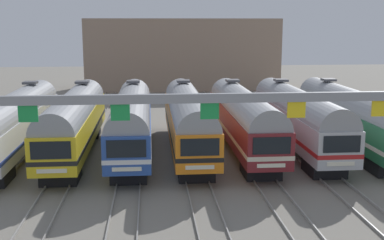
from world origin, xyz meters
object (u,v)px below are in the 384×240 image
at_px(commuter_train_silver, 16,121).
at_px(commuter_train_blue, 132,119).
at_px(commuter_train_green, 350,116).
at_px(commuter_train_maroon, 243,117).
at_px(commuter_train_orange, 188,118).
at_px(commuter_train_stainless, 297,116).
at_px(catenary_gantry, 210,115).
at_px(commuter_train_yellow, 74,120).

bearing_deg(commuter_train_silver, commuter_train_blue, 0.00).
bearing_deg(commuter_train_green, commuter_train_maroon, 180.00).
xyz_separation_m(commuter_train_silver, commuter_train_orange, (12.78, 0.00, 0.00)).
height_order(commuter_train_orange, commuter_train_maroon, same).
distance_m(commuter_train_stainless, catenary_gantry, 16.20).
relative_size(commuter_train_blue, commuter_train_stainless, 1.00).
distance_m(commuter_train_silver, commuter_train_maroon, 17.04).
distance_m(commuter_train_yellow, commuter_train_maroon, 12.78).
bearing_deg(commuter_train_green, commuter_train_blue, 180.00).
relative_size(commuter_train_maroon, catenary_gantry, 0.59).
relative_size(commuter_train_yellow, commuter_train_blue, 1.00).
xyz_separation_m(commuter_train_blue, commuter_train_orange, (4.26, 0.00, 0.00)).
xyz_separation_m(commuter_train_silver, commuter_train_yellow, (4.26, 0.00, 0.00)).
bearing_deg(commuter_train_maroon, commuter_train_orange, 180.00).
height_order(commuter_train_orange, commuter_train_green, same).
xyz_separation_m(commuter_train_yellow, commuter_train_stainless, (17.04, 0.00, 0.00)).
bearing_deg(commuter_train_orange, catenary_gantry, -90.00).
relative_size(commuter_train_stainless, commuter_train_green, 1.00).
height_order(commuter_train_blue, commuter_train_orange, same).
bearing_deg(commuter_train_orange, commuter_train_yellow, 180.00).
relative_size(commuter_train_stainless, catenary_gantry, 0.59).
bearing_deg(commuter_train_stainless, catenary_gantry, -122.25).
xyz_separation_m(commuter_train_blue, commuter_train_green, (17.04, 0.00, 0.00)).
height_order(commuter_train_stainless, commuter_train_green, same).
distance_m(commuter_train_silver, commuter_train_green, 25.55).
bearing_deg(commuter_train_maroon, commuter_train_blue, 180.00).
bearing_deg(commuter_train_maroon, commuter_train_stainless, 0.00).
relative_size(commuter_train_yellow, catenary_gantry, 0.59).
bearing_deg(commuter_train_blue, commuter_train_silver, 180.00).
height_order(commuter_train_yellow, commuter_train_orange, same).
bearing_deg(commuter_train_stainless, commuter_train_orange, 180.00).
bearing_deg(commuter_train_orange, commuter_train_silver, 180.00).
distance_m(commuter_train_green, catenary_gantry, 18.79).
xyz_separation_m(commuter_train_blue, commuter_train_stainless, (12.78, 0.00, 0.00)).
bearing_deg(catenary_gantry, commuter_train_green, 46.57).
xyz_separation_m(commuter_train_silver, commuter_train_green, (25.55, 0.00, 0.00)).
bearing_deg(commuter_train_stainless, commuter_train_yellow, 180.00).
bearing_deg(commuter_train_yellow, catenary_gantry, -57.75).
height_order(commuter_train_silver, commuter_train_orange, same).
xyz_separation_m(commuter_train_orange, catenary_gantry, (0.00, -13.50, 2.76)).
distance_m(commuter_train_orange, commuter_train_maroon, 4.26).
distance_m(commuter_train_silver, commuter_train_blue, 8.52).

